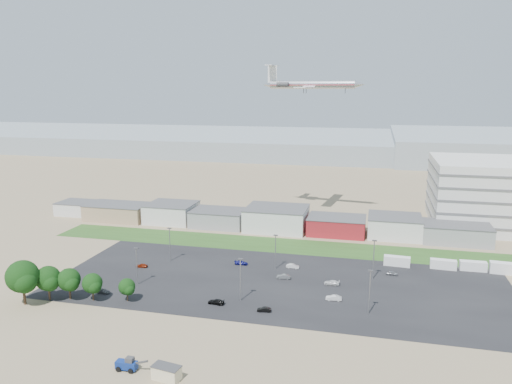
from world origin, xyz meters
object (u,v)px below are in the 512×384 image
(parked_car_8, at_px, (392,273))
(parked_car_10, at_px, (103,291))
(parked_car_6, at_px, (241,263))
(parked_car_12, at_px, (332,283))
(parked_car_7, at_px, (284,277))
(portable_shed, at_px, (167,373))
(telehandler, at_px, (126,364))
(tree_far_left, at_px, (23,280))
(parked_car_5, at_px, (142,265))
(box_trailer_a, at_px, (397,261))
(parked_car_3, at_px, (216,302))
(airliner, at_px, (312,84))
(parked_car_13, at_px, (264,310))
(parked_car_11, at_px, (293,266))
(parked_car_1, at_px, (334,298))

(parked_car_8, distance_m, parked_car_10, 77.69)
(parked_car_6, relative_size, parked_car_12, 0.97)
(parked_car_10, bearing_deg, parked_car_7, -57.81)
(portable_shed, distance_m, telehandler, 8.41)
(tree_far_left, xyz_separation_m, parked_car_7, (57.33, 31.02, -5.59))
(parked_car_6, distance_m, parked_car_12, 28.87)
(parked_car_5, bearing_deg, telehandler, 16.64)
(box_trailer_a, height_order, parked_car_3, box_trailer_a)
(airliner, height_order, parked_car_12, airliner)
(parked_car_7, xyz_separation_m, parked_car_10, (-42.75, -20.45, -0.08))
(telehandler, height_order, tree_far_left, tree_far_left)
(portable_shed, xyz_separation_m, parked_car_13, (10.74, 31.00, -0.76))
(parked_car_3, height_order, parked_car_8, parked_car_3)
(portable_shed, height_order, telehandler, telehandler)
(parked_car_7, distance_m, parked_car_10, 47.39)
(parked_car_7, bearing_deg, parked_car_8, 104.80)
(parked_car_12, xyz_separation_m, parked_car_13, (-13.77, -20.18, -0.05))
(telehandler, relative_size, parked_car_12, 1.56)
(portable_shed, xyz_separation_m, parked_car_10, (-31.40, 31.93, -0.75))
(tree_far_left, bearing_deg, portable_shed, -24.92)
(parked_car_8, distance_m, parked_car_11, 27.79)
(box_trailer_a, distance_m, parked_car_10, 82.60)
(parked_car_1, distance_m, parked_car_5, 57.07)
(parked_car_13, bearing_deg, parked_car_6, -163.18)
(portable_shed, relative_size, parked_car_10, 1.36)
(portable_shed, xyz_separation_m, box_trailer_a, (41.69, 70.40, 0.10))
(airliner, xyz_separation_m, parked_car_1, (17.10, -81.28, -51.88))
(parked_car_8, bearing_deg, tree_far_left, 114.41)
(airliner, height_order, parked_car_8, airliner)
(parked_car_3, height_order, parked_car_7, parked_car_7)
(telehandler, distance_m, parked_car_5, 54.93)
(telehandler, distance_m, parked_car_6, 59.68)
(tree_far_left, distance_m, parked_car_13, 57.81)
(parked_car_5, height_order, parked_car_10, parked_car_5)
(parked_car_1, distance_m, parked_car_12, 9.97)
(telehandler, bearing_deg, parked_car_1, 49.82)
(airliner, distance_m, parked_car_12, 89.68)
(telehandler, xyz_separation_m, parked_car_10, (-23.05, 30.92, -0.77))
(telehandler, xyz_separation_m, box_trailer_a, (50.03, 69.39, 0.08))
(telehandler, height_order, parked_car_3, telehandler)
(tree_far_left, height_order, parked_car_12, tree_far_left)
(parked_car_6, distance_m, parked_car_11, 15.24)
(parked_car_6, distance_m, parked_car_10, 40.35)
(portable_shed, bearing_deg, box_trailer_a, 69.01)
(parked_car_1, height_order, parked_car_8, parked_car_1)
(airliner, distance_m, parked_car_8, 85.65)
(box_trailer_a, xyz_separation_m, tree_far_left, (-87.67, -49.04, 4.81))
(telehandler, bearing_deg, parked_car_11, 71.10)
(parked_car_7, bearing_deg, parked_car_13, -5.60)
(telehandler, distance_m, airliner, 133.02)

